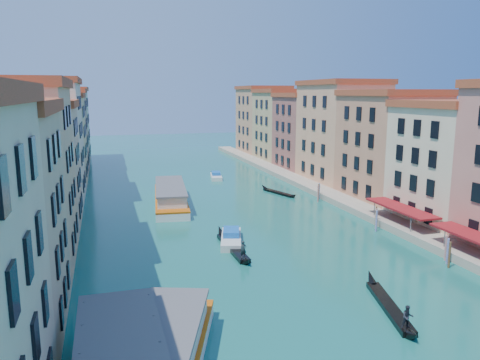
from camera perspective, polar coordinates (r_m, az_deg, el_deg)
name	(u,v)px	position (r m, az deg, el deg)	size (l,w,h in m)	color
left_bank_palazzos	(40,149)	(80.06, -23.21, 3.44)	(12.80, 128.40, 21.00)	#C8B88D
right_bank_palazzos	(356,139)	(92.27, 13.94, 4.85)	(12.80, 128.40, 21.00)	#A3593F
quay	(316,189)	(89.91, 9.26, -1.09)	(4.00, 140.00, 1.00)	gray
mooring_poles_right	(430,245)	(58.39, 22.20, -7.32)	(1.44, 54.24, 3.20)	brown
vaporetto_far	(170,196)	(79.26, -8.48, -1.91)	(7.37, 22.60, 3.30)	silver
gondola_fore	(233,246)	(56.38, -0.91, -8.06)	(1.41, 13.24, 2.64)	black
gondola_right	(390,305)	(43.53, 17.85, -14.35)	(4.26, 12.58, 2.55)	black
gondola_far	(278,192)	(87.28, 4.61, -1.46)	(4.03, 10.31, 1.50)	black
motorboat_mid	(231,238)	(58.96, -1.08, -7.04)	(4.44, 8.04, 1.59)	silver
motorboat_far	(216,176)	(102.32, -2.93, 0.49)	(3.38, 7.30, 1.46)	silver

